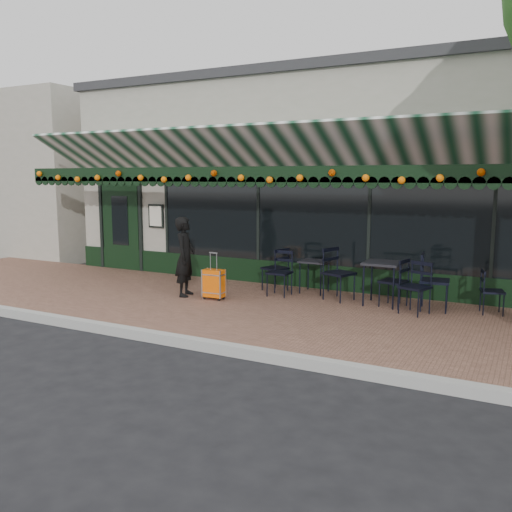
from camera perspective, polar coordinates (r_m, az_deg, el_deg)
The scene contains 16 objects.
ground at distance 7.94m, azimuth -6.56°, elevation -9.43°, with size 80.00×80.00×0.00m, color black.
sidewalk at distance 9.58m, azimuth 0.17°, elevation -5.80°, with size 18.00×4.00×0.15m, color brown.
curb at distance 7.86m, azimuth -6.90°, elevation -9.06°, with size 18.00×0.16×0.15m, color #9E9E99.
restaurant_building at distance 14.71m, azimuth 10.77°, elevation 7.65°, with size 12.00×9.60×4.50m.
neighbor_building_left at distance 22.38m, azimuth -23.17°, elevation 7.65°, with size 12.00×8.00×4.80m, color #A59D91.
woman at distance 10.39m, azimuth -7.46°, elevation -0.07°, with size 0.55×0.36×1.52m, color black.
suitcase at distance 10.10m, azimuth -4.46°, elevation -2.94°, with size 0.39×0.23×0.88m.
cafe_table_a at distance 9.83m, azimuth 13.19°, elevation -1.06°, with size 0.63×0.63×0.78m.
cafe_table_b at distance 10.68m, azimuth 6.17°, elevation -0.81°, with size 0.52×0.52×0.64m.
chair_a_left at distance 9.80m, azimuth 14.29°, elevation -2.68°, with size 0.44×0.44×0.87m, color black, non-canonical shape.
chair_a_right at distance 9.71m, azimuth 18.30°, elevation -2.58°, with size 0.50×0.50×0.99m, color black, non-canonical shape.
chair_a_front at distance 9.37m, azimuth 16.38°, elevation -3.23°, with size 0.44×0.44×0.88m, color black, non-canonical shape.
chair_a_extra at distance 9.82m, azimuth 23.62°, elevation -3.47°, with size 0.37×0.37×0.75m, color black, non-canonical shape.
chair_b_left at distance 10.82m, azimuth 2.02°, elevation -1.36°, with size 0.44×0.44×0.88m, color black, non-canonical shape.
chair_b_right at distance 10.10m, azimuth 8.74°, elevation -1.87°, with size 0.49×0.49×0.98m, color black, non-canonical shape.
chair_b_front at distance 10.37m, azimuth 2.50°, elevation -1.82°, with size 0.44×0.44×0.87m, color black, non-canonical shape.
Camera 1 is at (4.26, -6.25, 2.42)m, focal length 38.00 mm.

